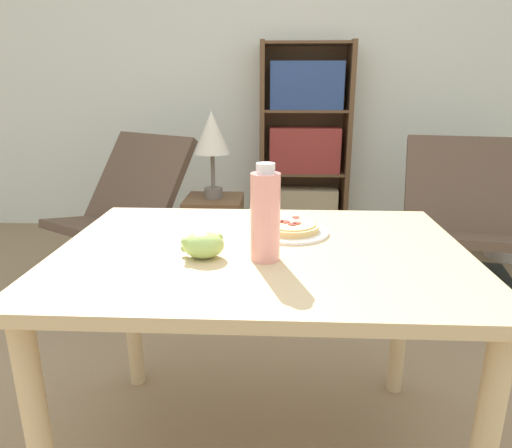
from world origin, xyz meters
name	(u,v)px	position (x,y,z in m)	size (l,w,h in m)	color
wall_back	(272,69)	(0.00, 2.62, 1.30)	(8.00, 0.05, 2.60)	silver
dining_table	(262,280)	(0.01, 0.06, 0.64)	(1.18, 0.85, 0.74)	#D1B27F
pizza_on_plate	(291,229)	(0.10, 0.20, 0.75)	(0.24, 0.24, 0.04)	white
grape_bunch	(203,245)	(-0.15, -0.02, 0.77)	(0.12, 0.10, 0.07)	#A8CC66
drink_bottle	(265,215)	(0.02, -0.03, 0.86)	(0.08, 0.08, 0.26)	pink
lounge_chair_near	(123,235)	(-0.90, 1.47, 0.29)	(0.92, 0.99, 0.88)	black
lounge_chair_far	(461,244)	(1.15, 1.41, 0.29)	(0.78, 0.87, 0.88)	black
bookshelf	(304,147)	(0.27, 2.45, 0.71)	(0.70, 0.29, 1.50)	brown
side_table	(215,240)	(-0.33, 1.47, 0.27)	(0.34, 0.34, 0.53)	brown
table_lamp	(212,137)	(-0.33, 1.47, 0.90)	(0.21, 0.21, 0.51)	#665B51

